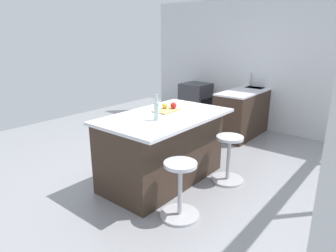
% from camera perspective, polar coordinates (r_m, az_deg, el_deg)
% --- Properties ---
extents(ground_plane, '(7.81, 7.81, 0.00)m').
position_cam_1_polar(ground_plane, '(4.45, -0.80, -8.87)').
color(ground_plane, gray).
extents(interior_partition_left, '(0.12, 5.12, 2.67)m').
position_cam_1_polar(interior_partition_left, '(6.62, 16.48, 11.09)').
color(interior_partition_left, silver).
rests_on(interior_partition_left, ground_plane).
extents(sink_cabinet, '(2.00, 0.60, 1.18)m').
position_cam_1_polar(sink_cabinet, '(6.41, 15.35, 3.01)').
color(sink_cabinet, '#38281E').
rests_on(sink_cabinet, ground_plane).
extents(oven_range, '(0.60, 0.61, 0.87)m').
position_cam_1_polar(oven_range, '(7.04, 5.29, 4.60)').
color(oven_range, '#38383D').
rests_on(oven_range, ground_plane).
extents(kitchen_island, '(1.74, 1.07, 0.95)m').
position_cam_1_polar(kitchen_island, '(4.05, -1.07, -4.16)').
color(kitchen_island, '#38281E').
rests_on(kitchen_island, ground_plane).
extents(stool_by_window, '(0.44, 0.44, 0.65)m').
position_cam_1_polar(stool_by_window, '(4.17, 11.46, -6.42)').
color(stool_by_window, '#B7B7BC').
rests_on(stool_by_window, ground_plane).
extents(stool_middle, '(0.44, 0.44, 0.65)m').
position_cam_1_polar(stool_middle, '(3.33, 2.30, -12.39)').
color(stool_middle, '#B7B7BC').
rests_on(stool_middle, ground_plane).
extents(cutting_board, '(0.36, 0.24, 0.02)m').
position_cam_1_polar(cutting_board, '(4.06, -0.26, 2.99)').
color(cutting_board, tan).
rests_on(cutting_board, kitchen_island).
extents(apple_red, '(0.09, 0.09, 0.09)m').
position_cam_1_polar(apple_red, '(4.12, 1.04, 3.95)').
color(apple_red, red).
rests_on(apple_red, cutting_board).
extents(apple_yellow, '(0.08, 0.08, 0.08)m').
position_cam_1_polar(apple_yellow, '(4.13, -0.64, 3.90)').
color(apple_yellow, gold).
rests_on(apple_yellow, cutting_board).
extents(water_bottle, '(0.06, 0.06, 0.31)m').
position_cam_1_polar(water_bottle, '(3.61, -2.19, 3.03)').
color(water_bottle, silver).
rests_on(water_bottle, kitchen_island).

